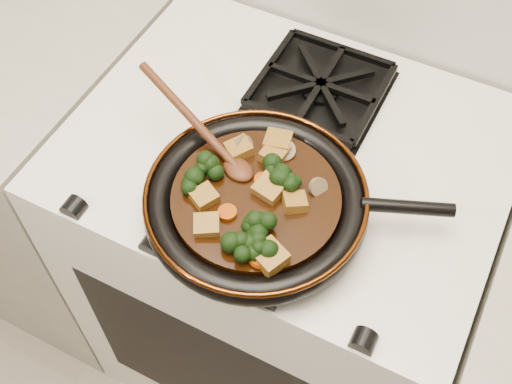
% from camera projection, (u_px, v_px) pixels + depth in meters
% --- Properties ---
extents(stove, '(0.76, 0.60, 0.90)m').
position_uv_depth(stove, '(280.00, 268.00, 1.49)').
color(stove, white).
rests_on(stove, ground).
extents(burner_grate_front, '(0.23, 0.23, 0.03)m').
position_uv_depth(burner_grate_front, '(251.00, 199.00, 1.03)').
color(burner_grate_front, black).
rests_on(burner_grate_front, stove).
extents(burner_grate_back, '(0.23, 0.23, 0.03)m').
position_uv_depth(burner_grate_back, '(320.00, 87.00, 1.18)').
color(burner_grate_back, black).
rests_on(burner_grate_back, stove).
extents(skillet, '(0.46, 0.35, 0.05)m').
position_uv_depth(skillet, '(257.00, 202.00, 1.00)').
color(skillet, black).
rests_on(skillet, burner_grate_front).
extents(braising_sauce, '(0.26, 0.26, 0.02)m').
position_uv_depth(braising_sauce, '(256.00, 200.00, 0.99)').
color(braising_sauce, black).
rests_on(braising_sauce, skillet).
extents(tofu_cube_0, '(0.05, 0.05, 0.03)m').
position_uv_depth(tofu_cube_0, '(295.00, 202.00, 0.97)').
color(tofu_cube_0, '#8A5E1F').
rests_on(tofu_cube_0, braising_sauce).
extents(tofu_cube_1, '(0.05, 0.05, 0.02)m').
position_uv_depth(tofu_cube_1, '(204.00, 197.00, 0.97)').
color(tofu_cube_1, '#8A5E1F').
rests_on(tofu_cube_1, braising_sauce).
extents(tofu_cube_2, '(0.05, 0.05, 0.02)m').
position_uv_depth(tofu_cube_2, '(207.00, 225.00, 0.94)').
color(tofu_cube_2, '#8A5E1F').
rests_on(tofu_cube_2, braising_sauce).
extents(tofu_cube_3, '(0.06, 0.06, 0.02)m').
position_uv_depth(tofu_cube_3, '(270.00, 257.00, 0.91)').
color(tofu_cube_3, '#8A5E1F').
rests_on(tofu_cube_3, braising_sauce).
extents(tofu_cube_4, '(0.04, 0.05, 0.03)m').
position_uv_depth(tofu_cube_4, '(274.00, 154.00, 1.02)').
color(tofu_cube_4, '#8A5E1F').
rests_on(tofu_cube_4, braising_sauce).
extents(tofu_cube_5, '(0.05, 0.05, 0.02)m').
position_uv_depth(tofu_cube_5, '(239.00, 149.00, 1.03)').
color(tofu_cube_5, '#8A5E1F').
rests_on(tofu_cube_5, braising_sauce).
extents(tofu_cube_6, '(0.05, 0.05, 0.03)m').
position_uv_depth(tofu_cube_6, '(278.00, 143.00, 1.03)').
color(tofu_cube_6, '#8A5E1F').
rests_on(tofu_cube_6, braising_sauce).
extents(tofu_cube_7, '(0.05, 0.05, 0.03)m').
position_uv_depth(tofu_cube_7, '(270.00, 189.00, 0.98)').
color(tofu_cube_7, '#8A5E1F').
rests_on(tofu_cube_7, braising_sauce).
extents(broccoli_floret_0, '(0.08, 0.08, 0.06)m').
position_uv_depth(broccoli_floret_0, '(258.00, 228.00, 0.94)').
color(broccoli_floret_0, black).
rests_on(broccoli_floret_0, braising_sauce).
extents(broccoli_floret_1, '(0.08, 0.08, 0.06)m').
position_uv_depth(broccoli_floret_1, '(209.00, 172.00, 1.00)').
color(broccoli_floret_1, black).
rests_on(broccoli_floret_1, braising_sauce).
extents(broccoli_floret_2, '(0.09, 0.09, 0.07)m').
position_uv_depth(broccoli_floret_2, '(199.00, 187.00, 0.98)').
color(broccoli_floret_2, black).
rests_on(broccoli_floret_2, braising_sauce).
extents(broccoli_floret_3, '(0.08, 0.08, 0.07)m').
position_uv_depth(broccoli_floret_3, '(264.00, 250.00, 0.92)').
color(broccoli_floret_3, black).
rests_on(broccoli_floret_3, braising_sauce).
extents(broccoli_floret_4, '(0.09, 0.09, 0.07)m').
position_uv_depth(broccoli_floret_4, '(240.00, 248.00, 0.92)').
color(broccoli_floret_4, black).
rests_on(broccoli_floret_4, braising_sauce).
extents(broccoli_floret_5, '(0.07, 0.08, 0.06)m').
position_uv_depth(broccoli_floret_5, '(287.00, 183.00, 0.98)').
color(broccoli_floret_5, black).
rests_on(broccoli_floret_5, braising_sauce).
extents(broccoli_floret_6, '(0.07, 0.06, 0.06)m').
position_uv_depth(broccoli_floret_6, '(275.00, 175.00, 0.99)').
color(broccoli_floret_6, black).
rests_on(broccoli_floret_6, braising_sauce).
extents(carrot_coin_0, '(0.03, 0.03, 0.01)m').
position_uv_depth(carrot_coin_0, '(263.00, 181.00, 0.99)').
color(carrot_coin_0, '#A43904').
rests_on(carrot_coin_0, braising_sauce).
extents(carrot_coin_1, '(0.03, 0.03, 0.01)m').
position_uv_depth(carrot_coin_1, '(227.00, 212.00, 0.96)').
color(carrot_coin_1, '#A43904').
rests_on(carrot_coin_1, braising_sauce).
extents(carrot_coin_2, '(0.03, 0.03, 0.02)m').
position_uv_depth(carrot_coin_2, '(269.00, 247.00, 0.93)').
color(carrot_coin_2, '#A43904').
rests_on(carrot_coin_2, braising_sauce).
extents(carrot_coin_3, '(0.03, 0.03, 0.02)m').
position_uv_depth(carrot_coin_3, '(259.00, 259.00, 0.91)').
color(carrot_coin_3, '#A43904').
rests_on(carrot_coin_3, braising_sauce).
extents(mushroom_slice_0, '(0.03, 0.04, 0.03)m').
position_uv_depth(mushroom_slice_0, '(244.00, 146.00, 1.03)').
color(mushroom_slice_0, brown).
rests_on(mushroom_slice_0, braising_sauce).
extents(mushroom_slice_1, '(0.04, 0.04, 0.03)m').
position_uv_depth(mushroom_slice_1, '(318.00, 187.00, 0.98)').
color(mushroom_slice_1, brown).
rests_on(mushroom_slice_1, braising_sauce).
extents(mushroom_slice_2, '(0.04, 0.04, 0.02)m').
position_uv_depth(mushroom_slice_2, '(285.00, 150.00, 1.03)').
color(mushroom_slice_2, brown).
rests_on(mushroom_slice_2, braising_sauce).
extents(mushroom_slice_3, '(0.04, 0.04, 0.03)m').
position_uv_depth(mushroom_slice_3, '(255.00, 248.00, 0.92)').
color(mushroom_slice_3, brown).
rests_on(mushroom_slice_3, braising_sauce).
extents(wooden_spoon, '(0.15, 0.08, 0.24)m').
position_uv_depth(wooden_spoon, '(210.00, 138.00, 1.02)').
color(wooden_spoon, '#49220F').
rests_on(wooden_spoon, braising_sauce).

